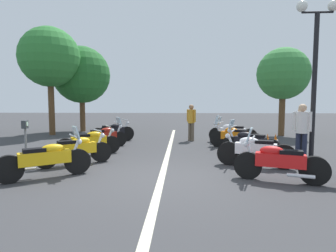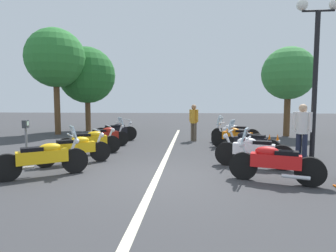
% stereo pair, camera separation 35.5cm
% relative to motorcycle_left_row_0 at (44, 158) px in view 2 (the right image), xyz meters
% --- Properties ---
extents(ground_plane, '(80.00, 80.00, 0.00)m').
position_rel_motorcycle_left_row_0_xyz_m(ground_plane, '(0.14, -2.71, -0.47)').
color(ground_plane, '#38383A').
extents(lane_centre_stripe, '(15.47, 0.16, 0.01)m').
position_rel_motorcycle_left_row_0_xyz_m(lane_centre_stripe, '(3.73, -2.71, -0.46)').
color(lane_centre_stripe, beige).
rests_on(lane_centre_stripe, ground_plane).
extents(motorcycle_left_row_0, '(1.36, 1.81, 1.21)m').
position_rel_motorcycle_left_row_0_xyz_m(motorcycle_left_row_0, '(0.00, 0.00, 0.00)').
color(motorcycle_left_row_0, black).
rests_on(motorcycle_left_row_0, ground_plane).
extents(motorcycle_left_row_1, '(1.38, 1.82, 0.98)m').
position_rel_motorcycle_left_row_0_xyz_m(motorcycle_left_row_1, '(1.39, -0.16, -0.02)').
color(motorcycle_left_row_1, black).
rests_on(motorcycle_left_row_1, ground_plane).
extents(motorcycle_left_row_2, '(1.18, 1.93, 0.99)m').
position_rel_motorcycle_left_row_0_xyz_m(motorcycle_left_row_2, '(2.89, -0.06, -0.02)').
color(motorcycle_left_row_2, black).
rests_on(motorcycle_left_row_2, ground_plane).
extents(motorcycle_left_row_3, '(1.30, 1.69, 1.19)m').
position_rel_motorcycle_left_row_0_xyz_m(motorcycle_left_row_3, '(4.44, -0.10, -0.01)').
color(motorcycle_left_row_3, black).
rests_on(motorcycle_left_row_3, ground_plane).
extents(motorcycle_left_row_4, '(1.25, 1.76, 1.02)m').
position_rel_motorcycle_left_row_0_xyz_m(motorcycle_left_row_4, '(6.02, -0.09, -0.00)').
color(motorcycle_left_row_4, black).
rests_on(motorcycle_left_row_4, ground_plane).
extents(motorcycle_right_row_0, '(0.93, 1.96, 1.21)m').
position_rel_motorcycle_left_row_0_xyz_m(motorcycle_right_row_0, '(-0.03, -5.37, 0.00)').
color(motorcycle_right_row_0, black).
rests_on(motorcycle_right_row_0, ground_plane).
extents(motorcycle_right_row_1, '(0.92, 2.06, 1.02)m').
position_rel_motorcycle_left_row_0_xyz_m(motorcycle_right_row_1, '(1.39, -5.22, 0.00)').
color(motorcycle_right_row_1, black).
rests_on(motorcycle_right_row_1, ground_plane).
extents(motorcycle_right_row_2, '(1.12, 1.79, 1.20)m').
position_rel_motorcycle_left_row_0_xyz_m(motorcycle_right_row_2, '(3.02, -5.46, -0.01)').
color(motorcycle_right_row_2, black).
rests_on(motorcycle_right_row_2, ground_plane).
extents(motorcycle_right_row_3, '(1.18, 1.91, 1.21)m').
position_rel_motorcycle_left_row_0_xyz_m(motorcycle_right_row_3, '(4.48, -5.26, 0.00)').
color(motorcycle_right_row_3, black).
rests_on(motorcycle_right_row_3, ground_plane).
extents(motorcycle_right_row_4, '(0.97, 2.04, 1.22)m').
position_rel_motorcycle_left_row_0_xyz_m(motorcycle_right_row_4, '(5.94, -5.41, 0.01)').
color(motorcycle_right_row_4, black).
rests_on(motorcycle_right_row_4, ground_plane).
extents(street_lamp_twin_globe, '(0.32, 1.22, 4.76)m').
position_rel_motorcycle_left_row_0_xyz_m(street_lamp_twin_globe, '(2.25, -7.14, 2.80)').
color(street_lamp_twin_globe, black).
rests_on(street_lamp_twin_globe, ground_plane).
extents(parking_meter, '(0.19, 0.14, 1.29)m').
position_rel_motorcycle_left_row_0_xyz_m(parking_meter, '(1.13, 1.15, 0.43)').
color(parking_meter, slate).
rests_on(parking_meter, ground_plane).
extents(traffic_cone_0, '(0.36, 0.36, 0.61)m').
position_rel_motorcycle_left_row_0_xyz_m(traffic_cone_0, '(4.34, -6.47, -0.17)').
color(traffic_cone_0, orange).
rests_on(traffic_cone_0, ground_plane).
extents(traffic_cone_1, '(0.36, 0.36, 0.61)m').
position_rel_motorcycle_left_row_0_xyz_m(traffic_cone_1, '(4.30, -6.76, -0.17)').
color(traffic_cone_1, orange).
rests_on(traffic_cone_1, ground_plane).
extents(bystander_0, '(0.32, 0.52, 1.62)m').
position_rel_motorcycle_left_row_0_xyz_m(bystander_0, '(3.81, -7.46, 0.48)').
color(bystander_0, black).
rests_on(bystander_0, ground_plane).
extents(bystander_2, '(0.34, 0.45, 1.75)m').
position_rel_motorcycle_left_row_0_xyz_m(bystander_2, '(2.18, -6.80, 0.56)').
color(bystander_2, '#1E2338').
rests_on(bystander_2, ground_plane).
extents(bystander_3, '(0.39, 0.41, 1.69)m').
position_rel_motorcycle_left_row_0_xyz_m(bystander_3, '(6.49, -3.63, 0.53)').
color(bystander_3, brown).
rests_on(bystander_3, ground_plane).
extents(roadside_tree_0, '(2.74, 2.74, 4.68)m').
position_rel_motorcycle_left_row_0_xyz_m(roadside_tree_0, '(8.81, -8.58, 2.82)').
color(roadside_tree_0, brown).
rests_on(roadside_tree_0, ground_plane).
extents(roadside_tree_1, '(3.43, 3.43, 5.18)m').
position_rel_motorcycle_left_row_0_xyz_m(roadside_tree_1, '(10.42, 2.92, 2.99)').
color(roadside_tree_1, brown).
rests_on(roadside_tree_1, ground_plane).
extents(roadside_tree_2, '(3.22, 3.22, 5.85)m').
position_rel_motorcycle_left_row_0_xyz_m(roadside_tree_2, '(8.57, 3.97, 3.75)').
color(roadside_tree_2, brown).
rests_on(roadside_tree_2, ground_plane).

